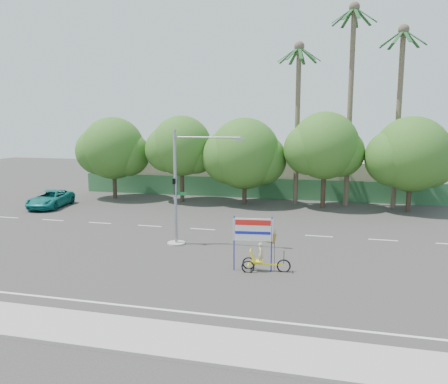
# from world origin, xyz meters

# --- Properties ---
(ground) EXTENTS (120.00, 120.00, 0.00)m
(ground) POSITION_xyz_m (0.00, 0.00, 0.00)
(ground) COLOR #33302D
(ground) RESTS_ON ground
(sidewalk_near) EXTENTS (50.00, 2.40, 0.12)m
(sidewalk_near) POSITION_xyz_m (0.00, -7.50, 0.06)
(sidewalk_near) COLOR gray
(sidewalk_near) RESTS_ON ground
(fence) EXTENTS (38.00, 0.08, 2.00)m
(fence) POSITION_xyz_m (0.00, 21.50, 1.00)
(fence) COLOR #336B3D
(fence) RESTS_ON ground
(building_left) EXTENTS (12.00, 8.00, 4.00)m
(building_left) POSITION_xyz_m (-10.00, 26.00, 2.00)
(building_left) COLOR beige
(building_left) RESTS_ON ground
(building_right) EXTENTS (14.00, 8.00, 3.60)m
(building_right) POSITION_xyz_m (8.00, 26.00, 1.80)
(building_right) COLOR beige
(building_right) RESTS_ON ground
(tree_far_left) EXTENTS (7.14, 6.00, 7.96)m
(tree_far_left) POSITION_xyz_m (-14.05, 18.00, 4.76)
(tree_far_left) COLOR #473828
(tree_far_left) RESTS_ON ground
(tree_left) EXTENTS (6.66, 5.60, 8.07)m
(tree_left) POSITION_xyz_m (-7.05, 18.00, 5.06)
(tree_left) COLOR #473828
(tree_left) RESTS_ON ground
(tree_center) EXTENTS (7.62, 6.40, 7.85)m
(tree_center) POSITION_xyz_m (-1.05, 18.00, 4.47)
(tree_center) COLOR #473828
(tree_center) RESTS_ON ground
(tree_right) EXTENTS (6.90, 5.80, 8.36)m
(tree_right) POSITION_xyz_m (5.95, 18.00, 5.24)
(tree_right) COLOR #473828
(tree_right) RESTS_ON ground
(tree_far_right) EXTENTS (7.38, 6.20, 7.94)m
(tree_far_right) POSITION_xyz_m (12.95, 18.00, 4.64)
(tree_far_right) COLOR #473828
(tree_far_right) RESTS_ON ground
(palm_tall) EXTENTS (3.73, 3.79, 17.45)m
(palm_tall) POSITION_xyz_m (8.00, 19.50, 10.46)
(palm_tall) COLOR #70604C
(palm_tall) RESTS_ON ground
(palm_mid) EXTENTS (3.73, 3.79, 15.45)m
(palm_mid) POSITION_xyz_m (12.00, 19.50, 9.40)
(palm_mid) COLOR #70604C
(palm_mid) RESTS_ON ground
(palm_short) EXTENTS (3.73, 3.79, 14.45)m
(palm_short) POSITION_xyz_m (3.50, 19.50, 8.86)
(palm_short) COLOR #70604C
(palm_short) RESTS_ON ground
(traffic_signal) EXTENTS (4.72, 1.10, 7.00)m
(traffic_signal) POSITION_xyz_m (-2.20, 3.98, 2.92)
(traffic_signal) COLOR gray
(traffic_signal) RESTS_ON ground
(trike_billboard) EXTENTS (2.89, 0.81, 2.85)m
(trike_billboard) POSITION_xyz_m (3.21, 0.28, 1.15)
(trike_billboard) COLOR black
(trike_billboard) RESTS_ON ground
(pickup_truck) EXTENTS (3.21, 5.64, 1.48)m
(pickup_truck) POSITION_xyz_m (-17.38, 12.53, 0.74)
(pickup_truck) COLOR #10716C
(pickup_truck) RESTS_ON ground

